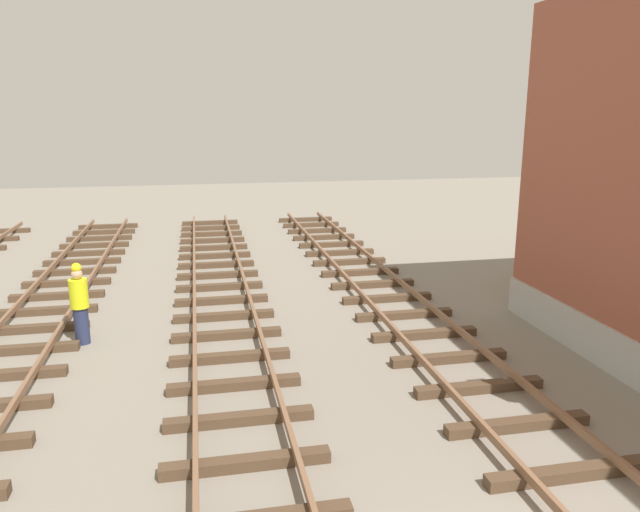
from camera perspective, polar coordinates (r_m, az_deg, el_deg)
name	(u,v)px	position (r m, az deg, el deg)	size (l,w,h in m)	color
track_worker_foreground	(80,304)	(14.51, -21.68, -4.22)	(0.40, 0.40, 1.87)	#262D4C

